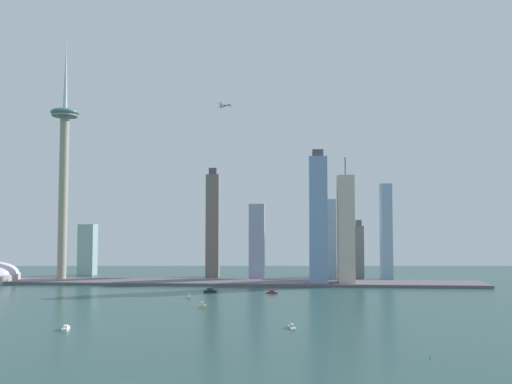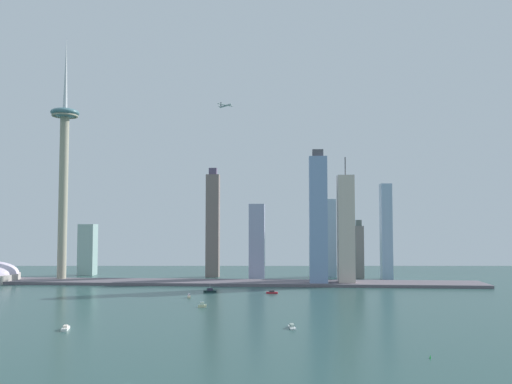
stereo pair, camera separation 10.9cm
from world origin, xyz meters
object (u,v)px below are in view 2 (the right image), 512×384
at_px(boat_0, 292,327).
at_px(boat_1, 202,305).
at_px(skyscraper_3, 257,242).
at_px(skyscraper_6, 328,238).
at_px(boat_5, 66,328).
at_px(skyscraper_1, 88,250).
at_px(boat_6, 210,291).
at_px(observation_tower, 64,158).
at_px(boat_4, 272,292).
at_px(skyscraper_4, 318,219).
at_px(skyscraper_7, 386,231).
at_px(airplane, 225,105).
at_px(boat_2, 189,296).
at_px(skyscraper_0, 213,224).
at_px(skyscraper_2, 346,230).
at_px(channel_buoy_1, 430,356).
at_px(skyscraper_5, 359,251).

xyz_separation_m(boat_0, boat_1, (-87.55, 95.50, 0.66)).
distance_m(skyscraper_3, boat_0, 350.07).
height_order(skyscraper_6, boat_1, skyscraper_6).
bearing_deg(boat_5, skyscraper_1, -173.62).
distance_m(skyscraper_6, boat_6, 250.66).
bearing_deg(observation_tower, boat_4, -19.65).
height_order(observation_tower, boat_4, observation_tower).
distance_m(boat_4, boat_6, 74.55).
bearing_deg(boat_0, skyscraper_4, 164.46).
relative_size(skyscraper_6, skyscraper_7, 0.85).
bearing_deg(skyscraper_6, skyscraper_4, -100.28).
height_order(boat_1, boat_6, boat_6).
bearing_deg(skyscraper_1, boat_4, -33.06).
distance_m(boat_6, airplane, 251.00).
height_order(observation_tower, skyscraper_1, observation_tower).
xyz_separation_m(skyscraper_3, boat_0, (49.62, -342.35, -53.69)).
bearing_deg(boat_2, skyscraper_6, -51.71).
xyz_separation_m(skyscraper_4, boat_5, (-210.73, -300.50, -85.81)).
height_order(skyscraper_0, skyscraper_4, skyscraper_4).
distance_m(skyscraper_6, boat_5, 477.87).
height_order(skyscraper_0, skyscraper_6, skyscraper_0).
relative_size(skyscraper_7, airplane, 6.78).
distance_m(skyscraper_2, skyscraper_6, 109.69).
height_order(boat_4, airplane, airplane).
relative_size(boat_1, boat_4, 0.64).
distance_m(skyscraper_2, channel_buoy_1, 380.74).
bearing_deg(skyscraper_2, skyscraper_5, 72.29).
relative_size(skyscraper_2, channel_buoy_1, 72.01).
distance_m(skyscraper_5, boat_2, 307.93).
bearing_deg(boat_5, skyscraper_5, 131.81).
bearing_deg(skyscraper_6, airplane, -141.24).
distance_m(boat_5, airplane, 392.20).
relative_size(skyscraper_0, boat_1, 19.44).
xyz_separation_m(boat_2, boat_5, (-61.90, -176.87, -0.25)).
xyz_separation_m(observation_tower, skyscraper_3, (275.23, 35.09, -121.16)).
xyz_separation_m(skyscraper_1, skyscraper_3, (272.52, -51.88, 14.73)).
relative_size(channel_buoy_1, airplane, 0.11).
distance_m(skyscraper_3, boat_5, 385.89).
bearing_deg(skyscraper_2, skyscraper_4, -170.76).
bearing_deg(skyscraper_5, skyscraper_3, -167.36).
bearing_deg(skyscraper_2, boat_6, -154.25).
distance_m(boat_1, boat_5, 143.77).
relative_size(boat_0, boat_5, 1.06).
bearing_deg(skyscraper_0, skyscraper_1, 176.19).
xyz_separation_m(boat_2, boat_4, (90.17, 41.25, -0.28)).
distance_m(skyscraper_1, skyscraper_6, 379.07).
height_order(skyscraper_4, boat_2, skyscraper_4).
height_order(skyscraper_2, skyscraper_5, skyscraper_2).
height_order(skyscraper_5, skyscraper_6, skyscraper_6).
height_order(skyscraper_7, boat_2, skyscraper_7).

